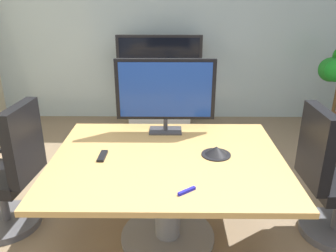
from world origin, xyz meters
TOP-DOWN VIEW (x-y plane):
  - wall_back_glass_partition at (0.00, 3.20)m, footprint 5.52×0.10m
  - conference_table at (-0.11, 0.29)m, footprint 1.71×1.35m
  - office_chair_left at (-1.39, 0.43)m, footprint 0.62×0.59m
  - office_chair_right at (1.17, 0.35)m, footprint 0.60×0.57m
  - tv_monitor at (-0.13, 0.80)m, footprint 0.84×0.18m
  - wall_display_unit at (-0.25, 2.85)m, footprint 1.20×0.36m
  - conference_phone at (0.25, 0.33)m, footprint 0.22×0.22m
  - remote_control at (-0.59, 0.29)m, footprint 0.05×0.17m
  - whiteboard_marker at (0.01, -0.18)m, footprint 0.12×0.09m

SIDE VIEW (x-z plane):
  - wall_display_unit at x=-0.25m, z-range -0.21..1.10m
  - office_chair_left at x=-1.39m, z-range -0.09..1.00m
  - office_chair_right at x=1.17m, z-range -0.09..1.00m
  - conference_table at x=-0.11m, z-range 0.18..0.91m
  - remote_control at x=-0.59m, z-range 0.73..0.75m
  - whiteboard_marker at x=0.01m, z-range 0.73..0.75m
  - conference_phone at x=0.25m, z-range 0.73..0.80m
  - tv_monitor at x=-0.13m, z-range 0.77..1.41m
  - wall_back_glass_partition at x=0.00m, z-range 0.00..2.79m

